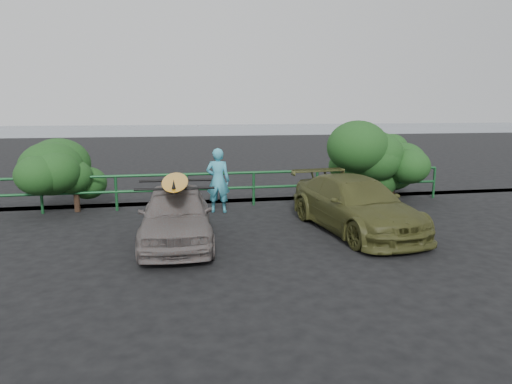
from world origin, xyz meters
The scene contains 10 objects.
ground centered at (0.00, 0.00, 0.00)m, with size 80.00×80.00×0.00m, color black.
ocean centered at (0.00, 60.00, 0.00)m, with size 200.00×200.00×0.00m, color slate.
guardrail centered at (0.00, 5.00, 0.52)m, with size 14.00×0.08×1.04m, color #144822, non-canonical shape.
shrub_left centered at (-4.80, 5.40, 0.97)m, with size 3.20×2.40×1.94m, color #1D491A, non-canonical shape.
shrub_right centered at (5.00, 5.50, 1.19)m, with size 3.20×2.40×2.39m, color #1D491A, non-canonical shape.
sedan centered at (-1.38, 1.43, 0.64)m, with size 1.51×3.74×1.27m, color #655C5A.
olive_vehicle centered at (2.85, 1.68, 0.64)m, with size 1.79×4.41×1.28m, color #40421D.
man centered at (-0.15, 4.27, 0.91)m, with size 0.66×0.43×1.82m, color #3D9EB7.
roof_rack centered at (-1.38, 1.43, 1.30)m, with size 1.61×1.13×0.05m, color black, non-canonical shape.
surfboard centered at (-1.38, 1.43, 1.37)m, with size 0.56×2.68×0.08m, color orange.
Camera 1 is at (-1.50, -8.32, 2.91)m, focal length 32.00 mm.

